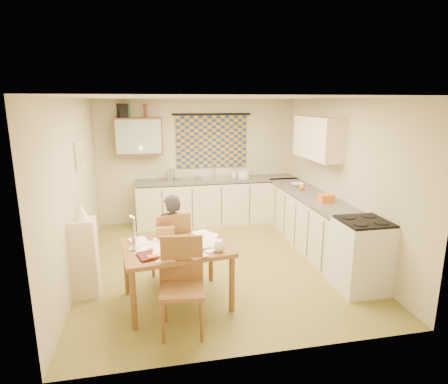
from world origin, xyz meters
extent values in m
cube|color=olive|center=(0.00, 0.00, -0.01)|extent=(4.00, 4.50, 0.02)
cube|color=white|center=(0.00, 0.00, 2.51)|extent=(4.00, 4.50, 0.02)
cube|color=beige|center=(0.00, 2.26, 1.25)|extent=(4.00, 0.02, 2.50)
cube|color=beige|center=(0.00, -2.26, 1.25)|extent=(4.00, 0.02, 2.50)
cube|color=beige|center=(-2.01, 0.00, 1.25)|extent=(0.02, 4.50, 2.50)
cube|color=beige|center=(2.01, 0.00, 1.25)|extent=(0.02, 4.50, 2.50)
cube|color=navy|center=(0.30, 2.22, 1.65)|extent=(1.45, 0.03, 1.05)
cylinder|color=black|center=(0.30, 2.20, 2.20)|extent=(1.60, 0.04, 0.04)
cube|color=brown|center=(-1.15, 2.08, 1.80)|extent=(0.90, 0.34, 0.70)
cube|color=#99B2A5|center=(-1.15, 1.91, 1.80)|extent=(0.84, 0.02, 0.64)
cube|color=beige|center=(1.83, 0.55, 1.85)|extent=(0.34, 1.30, 0.70)
cube|color=beige|center=(-1.97, 0.40, 1.70)|extent=(0.04, 0.50, 0.40)
cube|color=beige|center=(-1.95, 0.40, 1.70)|extent=(0.01, 0.42, 0.32)
cube|color=beige|center=(0.39, 1.95, 0.43)|extent=(3.30, 0.60, 0.86)
cube|color=#4D4B49|center=(0.39, 1.95, 0.90)|extent=(3.30, 0.62, 0.04)
cube|color=beige|center=(1.70, 0.31, 0.43)|extent=(0.60, 2.95, 0.86)
cube|color=#4D4B49|center=(1.70, 0.31, 0.90)|extent=(0.62, 2.95, 0.04)
cube|color=white|center=(1.70, -1.23, 0.47)|extent=(0.62, 0.62, 0.93)
cube|color=black|center=(1.70, -1.23, 0.95)|extent=(0.59, 0.59, 0.03)
cube|color=silver|center=(0.33, 1.95, 0.88)|extent=(0.58, 0.48, 0.10)
cylinder|color=silver|center=(0.33, 2.13, 1.06)|extent=(0.03, 0.03, 0.28)
cube|color=silver|center=(-0.22, 1.95, 0.95)|extent=(0.43, 0.40, 0.06)
cylinder|color=silver|center=(-0.58, 1.95, 1.04)|extent=(0.24, 0.24, 0.24)
cylinder|color=white|center=(0.91, 1.95, 1.00)|extent=(0.26, 0.26, 0.16)
imported|color=white|center=(0.71, 2.00, 1.01)|extent=(0.12, 0.12, 0.18)
imported|color=white|center=(1.70, 1.02, 0.95)|extent=(0.24, 0.24, 0.06)
cube|color=orange|center=(1.70, -0.15, 0.98)|extent=(0.22, 0.17, 0.12)
sphere|color=orange|center=(1.65, 0.68, 0.97)|extent=(0.10, 0.10, 0.10)
cube|color=black|center=(-1.43, 2.08, 2.28)|extent=(0.22, 0.24, 0.26)
cylinder|color=#195926|center=(-1.32, 2.08, 2.28)|extent=(0.08, 0.08, 0.26)
cylinder|color=brown|center=(-1.00, 2.08, 2.28)|extent=(0.08, 0.08, 0.26)
cube|color=brown|center=(-0.71, -1.08, 0.72)|extent=(1.38, 1.12, 0.05)
cube|color=brown|center=(-0.75, -0.47, 0.49)|extent=(0.56, 0.56, 0.04)
cube|color=brown|center=(-0.70, -0.68, 0.76)|extent=(0.46, 0.15, 0.50)
cube|color=brown|center=(-0.69, -1.71, 0.50)|extent=(0.51, 0.51, 0.04)
cube|color=brown|center=(-0.67, -1.51, 0.77)|extent=(0.47, 0.10, 0.51)
imported|color=black|center=(-0.71, -0.56, 0.63)|extent=(0.52, 0.39, 1.26)
cube|color=beige|center=(-1.84, -0.67, 0.51)|extent=(0.32, 0.30, 1.02)
cone|color=beige|center=(-1.84, -0.67, 1.13)|extent=(0.20, 0.20, 0.22)
cube|color=brown|center=(-0.81, -0.85, 0.83)|extent=(0.23, 0.11, 0.16)
imported|color=white|center=(-0.23, -1.36, 0.80)|extent=(0.14, 0.14, 0.10)
imported|color=maroon|center=(-1.14, -1.38, 0.76)|extent=(0.34, 0.37, 0.03)
imported|color=orange|center=(-1.06, -1.24, 0.76)|extent=(0.30, 0.34, 0.02)
cube|color=orange|center=(-0.98, -1.43, 0.77)|extent=(0.13, 0.10, 0.04)
cube|color=black|center=(-0.49, -1.38, 0.76)|extent=(0.14, 0.08, 0.02)
cylinder|color=silver|center=(-1.19, -1.09, 0.84)|extent=(0.08, 0.08, 0.18)
cylinder|color=white|center=(-1.18, -1.12, 1.04)|extent=(0.03, 0.03, 0.22)
sphere|color=#FFCC66|center=(-1.21, -1.11, 1.16)|extent=(0.02, 0.02, 0.02)
cube|color=white|center=(-0.31, -0.73, 0.75)|extent=(0.33, 0.36, 0.00)
cube|color=white|center=(-0.85, -1.40, 0.75)|extent=(0.22, 0.30, 0.00)
cube|color=white|center=(-0.68, -1.24, 0.75)|extent=(0.32, 0.36, 0.00)
cube|color=white|center=(-0.34, -1.23, 0.76)|extent=(0.33, 0.36, 0.00)
cube|color=white|center=(-1.13, -1.01, 0.76)|extent=(0.26, 0.33, 0.00)
cube|color=white|center=(-1.06, -1.17, 0.76)|extent=(0.27, 0.33, 0.00)
cube|color=white|center=(-0.28, -0.91, 0.76)|extent=(0.29, 0.35, 0.00)
cube|color=white|center=(-0.90, -0.95, 0.76)|extent=(0.30, 0.35, 0.00)
cube|color=white|center=(-0.59, -1.05, 0.76)|extent=(0.25, 0.32, 0.00)
cube|color=white|center=(-0.65, -1.23, 0.77)|extent=(0.30, 0.35, 0.00)
cube|color=white|center=(-0.27, -1.13, 0.77)|extent=(0.28, 0.34, 0.00)
cube|color=white|center=(-1.14, -0.89, 0.77)|extent=(0.29, 0.35, 0.00)
cube|color=white|center=(-0.72, -1.10, 0.77)|extent=(0.29, 0.35, 0.00)
cube|color=white|center=(-0.78, -0.96, 0.77)|extent=(0.35, 0.36, 0.00)
cube|color=white|center=(-0.42, -1.08, 0.77)|extent=(0.27, 0.34, 0.00)
cube|color=white|center=(-0.39, -1.13, 0.77)|extent=(0.31, 0.36, 0.00)
cube|color=white|center=(-0.87, -1.28, 0.78)|extent=(0.25, 0.32, 0.00)
cube|color=white|center=(-0.53, -1.44, 0.78)|extent=(0.33, 0.36, 0.00)
camera|label=1|loc=(-0.98, -5.35, 2.44)|focal=30.00mm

